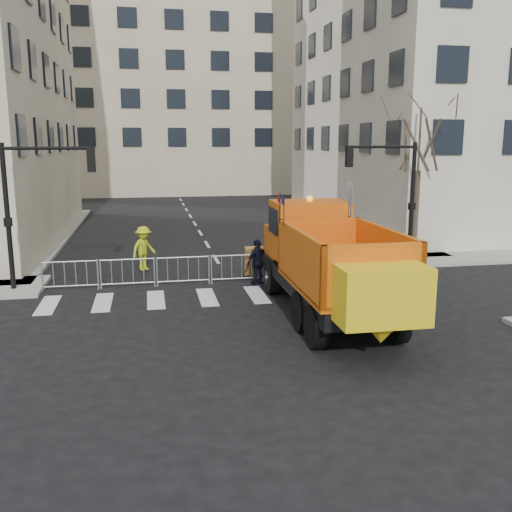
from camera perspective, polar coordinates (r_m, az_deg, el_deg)
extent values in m
plane|color=black|center=(15.37, 1.40, -9.35)|extent=(120.00, 120.00, 0.00)
cube|color=gray|center=(23.38, -3.00, -1.88)|extent=(64.00, 5.00, 0.15)
cube|color=tan|center=(66.44, -8.48, 16.98)|extent=(30.00, 18.00, 24.00)
cylinder|color=black|center=(22.27, -23.57, 3.38)|extent=(0.18, 0.18, 5.40)
cylinder|color=black|center=(26.37, 15.32, 5.04)|extent=(0.18, 0.18, 5.40)
cube|color=black|center=(18.17, 7.01, -2.73)|extent=(2.56, 7.86, 0.49)
cylinder|color=black|center=(20.65, 1.61, -2.16)|extent=(0.39, 1.20, 1.20)
cylinder|color=black|center=(21.23, 7.66, -1.88)|extent=(0.39, 1.20, 1.20)
cylinder|color=black|center=(16.67, 4.65, -5.54)|extent=(0.39, 1.20, 1.20)
cylinder|color=black|center=(17.38, 11.98, -5.04)|extent=(0.39, 1.20, 1.20)
cylinder|color=black|center=(15.37, 6.01, -7.05)|extent=(0.39, 1.20, 1.20)
cylinder|color=black|center=(16.14, 13.88, -6.42)|extent=(0.39, 1.20, 1.20)
cube|color=#CA520B|center=(21.29, 4.28, 1.52)|extent=(2.30, 1.76, 1.09)
cube|color=#CA520B|center=(19.84, 5.33, 2.68)|extent=(2.52, 1.76, 1.96)
cylinder|color=silver|center=(19.36, 9.27, 3.50)|extent=(0.15, 0.15, 2.61)
cube|color=#CA520B|center=(16.51, 8.67, -0.14)|extent=(2.76, 4.81, 1.80)
cube|color=yellow|center=(13.91, 12.55, -3.86)|extent=(2.19, 1.11, 1.42)
cube|color=brown|center=(23.26, 3.09, -0.35)|extent=(3.49, 0.66, 1.22)
imported|color=black|center=(22.58, 6.91, -0.35)|extent=(0.75, 0.62, 1.75)
imported|color=black|center=(22.06, 1.98, -0.53)|extent=(0.92, 0.76, 1.76)
imported|color=black|center=(21.92, 0.18, -0.60)|extent=(1.11, 0.89, 1.76)
imported|color=#AFC517|center=(24.14, -11.17, 0.76)|extent=(1.35, 1.30, 1.84)
cube|color=#AE0D16|center=(22.52, 5.17, -0.79)|extent=(0.53, 0.49, 1.10)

